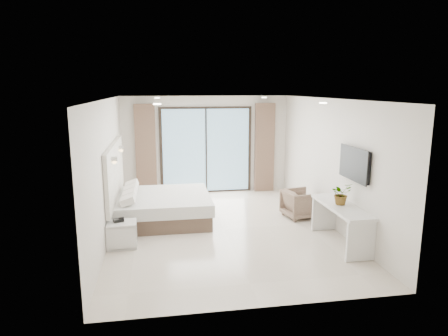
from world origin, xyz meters
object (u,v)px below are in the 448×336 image
(bed, at_px, (162,207))
(armchair, at_px, (300,202))
(console_desk, at_px, (341,215))
(nightstand, at_px, (122,235))

(bed, bearing_deg, armchair, -5.47)
(bed, relative_size, console_desk, 1.22)
(bed, bearing_deg, console_desk, -30.60)
(nightstand, distance_m, console_desk, 4.11)
(bed, distance_m, nightstand, 1.62)
(bed, relative_size, armchair, 2.95)
(nightstand, bearing_deg, armchair, 14.96)
(nightstand, xyz_separation_m, console_desk, (4.06, -0.53, 0.33))
(bed, xyz_separation_m, console_desk, (3.31, -1.96, 0.26))
(console_desk, height_order, armchair, console_desk)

